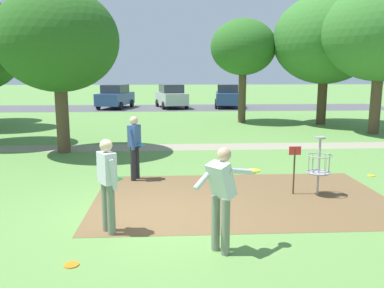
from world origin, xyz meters
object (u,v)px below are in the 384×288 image
at_px(frisbee_mid_grass, 71,265).
at_px(parked_car_center_right, 227,96).
at_px(tree_mid_right, 243,48).
at_px(tree_far_left, 58,41).
at_px(parked_car_center_left, 171,96).
at_px(frisbee_by_tee, 371,176).
at_px(tree_near_left, 325,40).
at_px(parked_car_leftmost, 115,96).
at_px(player_foreground_watching, 135,144).
at_px(disc_golf_basket, 316,164).
at_px(player_waiting_left, 222,193).
at_px(player_throwing, 107,181).
at_px(tree_mid_center, 381,32).

distance_m(frisbee_mid_grass, parked_car_center_right, 26.98).
xyz_separation_m(tree_mid_right, tree_far_left, (-7.88, -8.12, -0.25)).
bearing_deg(parked_car_center_left, frisbee_mid_grass, -93.57).
xyz_separation_m(frisbee_by_tee, tree_far_left, (-9.38, 3.84, 3.89)).
height_order(tree_near_left, tree_far_left, tree_near_left).
height_order(tree_near_left, parked_car_leftmost, tree_near_left).
bearing_deg(parked_car_center_left, tree_near_left, -52.15).
bearing_deg(frisbee_by_tee, player_foreground_watching, -179.98).
relative_size(disc_golf_basket, parked_car_center_right, 0.32).
bearing_deg(player_foreground_watching, tree_far_left, 126.66).
bearing_deg(player_foreground_watching, player_waiting_left, -68.68).
height_order(frisbee_by_tee, tree_far_left, tree_far_left).
bearing_deg(tree_mid_right, player_waiting_left, -101.30).
height_order(player_throwing, parked_car_center_right, parked_car_center_right).
bearing_deg(tree_near_left, player_waiting_left, -115.94).
height_order(player_waiting_left, tree_mid_center, tree_mid_center).
xyz_separation_m(disc_golf_basket, tree_mid_right, (0.69, 13.55, 3.39)).
distance_m(player_waiting_left, tree_far_left, 9.93).
bearing_deg(tree_mid_center, player_throwing, -133.83).
relative_size(parked_car_leftmost, parked_car_center_right, 1.03).
relative_size(player_foreground_watching, player_throwing, 1.00).
distance_m(frisbee_by_tee, tree_far_left, 10.85).
xyz_separation_m(tree_mid_center, parked_car_center_right, (-4.85, 14.01, -3.66)).
xyz_separation_m(player_foreground_watching, parked_car_center_left, (1.08, 21.38, -0.05)).
bearing_deg(parked_car_center_right, tree_near_left, -70.91).
relative_size(player_throwing, parked_car_leftmost, 0.38).
distance_m(player_waiting_left, frisbee_mid_grass, 2.52).
xyz_separation_m(tree_mid_right, parked_car_leftmost, (-8.33, 9.25, -3.22)).
bearing_deg(frisbee_mid_grass, disc_golf_basket, 33.31).
xyz_separation_m(frisbee_by_tee, tree_mid_center, (3.89, 7.45, 4.57)).
bearing_deg(player_throwing, parked_car_center_left, 87.14).
bearing_deg(player_throwing, frisbee_mid_grass, -107.47).
distance_m(player_throwing, tree_far_left, 8.41).
height_order(player_waiting_left, tree_mid_right, tree_mid_right).
distance_m(parked_car_leftmost, parked_car_center_left, 4.38).
bearing_deg(frisbee_by_tee, tree_near_left, 76.07).
xyz_separation_m(tree_near_left, parked_car_center_left, (-8.14, 10.48, -3.60)).
bearing_deg(tree_mid_right, frisbee_mid_grass, -108.43).
xyz_separation_m(player_throwing, tree_mid_center, (10.58, 11.02, 3.61)).
bearing_deg(parked_car_center_left, tree_far_left, -102.64).
height_order(tree_near_left, tree_mid_right, tree_near_left).
bearing_deg(player_throwing, tree_far_left, 109.91).
distance_m(player_waiting_left, parked_car_leftmost, 26.17).
bearing_deg(tree_mid_right, tree_far_left, -134.16).
distance_m(player_foreground_watching, parked_car_center_left, 21.41).
bearing_deg(disc_golf_basket, parked_car_center_right, 86.94).
bearing_deg(player_waiting_left, player_foreground_watching, 111.32).
distance_m(parked_car_leftmost, parked_car_center_right, 8.87).
bearing_deg(frisbee_mid_grass, tree_mid_right, 71.57).
relative_size(tree_far_left, parked_car_center_left, 1.27).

